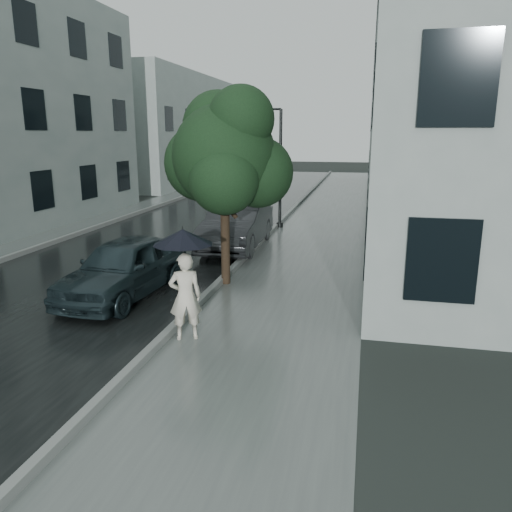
% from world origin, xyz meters
% --- Properties ---
extents(ground, '(120.00, 120.00, 0.00)m').
position_xyz_m(ground, '(0.00, 0.00, 0.00)').
color(ground, black).
rests_on(ground, ground).
extents(sidewalk, '(3.50, 60.00, 0.01)m').
position_xyz_m(sidewalk, '(0.25, 12.00, 0.00)').
color(sidewalk, slate).
rests_on(sidewalk, ground).
extents(kerb_near, '(0.15, 60.00, 0.15)m').
position_xyz_m(kerb_near, '(-1.57, 12.00, 0.07)').
color(kerb_near, slate).
rests_on(kerb_near, ground).
extents(asphalt_road, '(6.85, 60.00, 0.00)m').
position_xyz_m(asphalt_road, '(-5.08, 12.00, 0.00)').
color(asphalt_road, black).
rests_on(asphalt_road, ground).
extents(kerb_far, '(0.15, 60.00, 0.15)m').
position_xyz_m(kerb_far, '(-8.57, 12.00, 0.07)').
color(kerb_far, slate).
rests_on(kerb_far, ground).
extents(sidewalk_far, '(1.70, 60.00, 0.01)m').
position_xyz_m(sidewalk_far, '(-9.50, 12.00, 0.00)').
color(sidewalk_far, '#4C5451').
rests_on(sidewalk_far, ground).
extents(building_near, '(7.02, 36.00, 9.00)m').
position_xyz_m(building_near, '(5.47, 19.50, 4.50)').
color(building_near, '#919F9B').
rests_on(building_near, ground).
extents(building_far_b, '(7.02, 18.00, 8.00)m').
position_xyz_m(building_far_b, '(-13.77, 30.00, 4.00)').
color(building_far_b, '#919F9B').
rests_on(building_far_b, ground).
extents(pedestrian, '(0.71, 0.61, 1.65)m').
position_xyz_m(pedestrian, '(-1.20, 0.82, 0.83)').
color(pedestrian, beige).
rests_on(pedestrian, sidewalk).
extents(umbrella, '(1.35, 1.35, 1.21)m').
position_xyz_m(umbrella, '(-1.21, 0.83, 1.95)').
color(umbrella, black).
rests_on(umbrella, ground).
extents(street_tree, '(3.30, 3.00, 4.85)m').
position_xyz_m(street_tree, '(-1.45, 4.49, 3.24)').
color(street_tree, '#332619').
rests_on(street_tree, ground).
extents(lamp_post, '(0.85, 0.35, 4.76)m').
position_xyz_m(lamp_post, '(-1.60, 12.41, 2.74)').
color(lamp_post, black).
rests_on(lamp_post, ground).
extents(car_near, '(1.99, 4.21, 1.39)m').
position_xyz_m(car_near, '(-3.50, 2.91, 0.70)').
color(car_near, '#182529').
rests_on(car_near, ground).
extents(car_far, '(1.72, 4.72, 1.55)m').
position_xyz_m(car_far, '(-2.20, 8.40, 0.78)').
color(car_far, black).
rests_on(car_far, ground).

